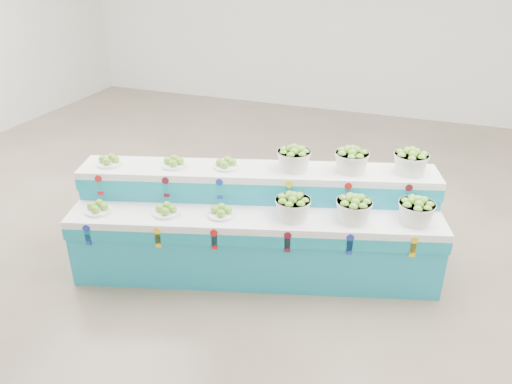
{
  "coord_description": "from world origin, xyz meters",
  "views": [
    {
      "loc": [
        2.18,
        -4.69,
        3.04
      ],
      "look_at": [
        0.68,
        -0.63,
        0.87
      ],
      "focal_mm": 35.19,
      "sensor_mm": 36.0,
      "label": 1
    }
  ],
  "objects_px": {
    "basket_lower_left": "(293,207)",
    "basket_upper_right": "(411,161)",
    "plate_upper_mid": "(174,161)",
    "display_stand": "(256,224)"
  },
  "relations": [
    {
      "from": "display_stand",
      "to": "plate_upper_mid",
      "type": "relative_size",
      "value": 13.84
    },
    {
      "from": "plate_upper_mid",
      "to": "display_stand",
      "type": "bearing_deg",
      "value": 1.68
    },
    {
      "from": "basket_lower_left",
      "to": "basket_upper_right",
      "type": "distance_m",
      "value": 1.25
    },
    {
      "from": "basket_lower_left",
      "to": "plate_upper_mid",
      "type": "height_order",
      "value": "plate_upper_mid"
    },
    {
      "from": "display_stand",
      "to": "basket_lower_left",
      "type": "relative_size",
      "value": 10.77
    },
    {
      "from": "display_stand",
      "to": "basket_lower_left",
      "type": "distance_m",
      "value": 0.54
    },
    {
      "from": "display_stand",
      "to": "basket_upper_right",
      "type": "relative_size",
      "value": 10.77
    },
    {
      "from": "display_stand",
      "to": "basket_upper_right",
      "type": "distance_m",
      "value": 1.63
    },
    {
      "from": "basket_lower_left",
      "to": "basket_upper_right",
      "type": "relative_size",
      "value": 1.0
    },
    {
      "from": "plate_upper_mid",
      "to": "basket_upper_right",
      "type": "xyz_separation_m",
      "value": [
        2.23,
        0.66,
        0.07
      ]
    }
  ]
}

